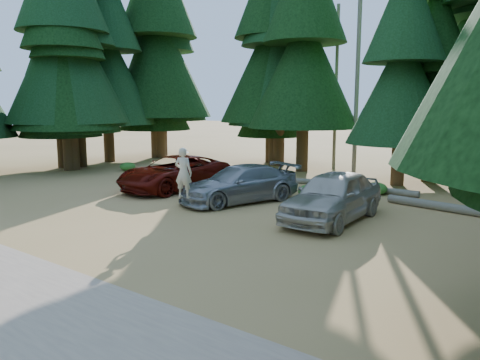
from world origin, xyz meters
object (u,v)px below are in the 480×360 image
at_px(frisbee_player, 183,172).
at_px(log_right, 454,208).
at_px(red_pickup, 175,173).
at_px(silver_minivan_right, 333,196).
at_px(log_left, 310,182).
at_px(log_mid, 379,190).
at_px(silver_minivan_center, 239,184).

bearing_deg(frisbee_player, log_right, -158.31).
relative_size(red_pickup, log_right, 1.10).
distance_m(silver_minivan_right, frisbee_player, 5.52).
distance_m(log_left, log_right, 7.81).
bearing_deg(log_mid, frisbee_player, -116.38).
relative_size(silver_minivan_center, log_mid, 1.43).
bearing_deg(frisbee_player, log_left, -109.81).
bearing_deg(silver_minivan_center, frisbee_player, -80.16).
distance_m(silver_minivan_center, frisbee_player, 2.97).
bearing_deg(log_mid, silver_minivan_right, -82.68).
distance_m(silver_minivan_center, log_left, 5.69).
distance_m(red_pickup, frisbee_player, 5.02).
distance_m(red_pickup, log_left, 6.87).
distance_m(frisbee_player, log_left, 8.63).
bearing_deg(red_pickup, silver_minivan_center, -3.05).
distance_m(silver_minivan_right, log_left, 7.61).
relative_size(frisbee_player, log_mid, 0.52).
distance_m(silver_minivan_right, log_right, 4.99).
height_order(red_pickup, silver_minivan_center, red_pickup).
height_order(red_pickup, frisbee_player, frisbee_player).
bearing_deg(silver_minivan_center, silver_minivan_right, 11.88).
xyz_separation_m(frisbee_player, log_right, (8.13, 6.07, -1.36)).
xyz_separation_m(red_pickup, frisbee_player, (3.73, -3.28, 0.72)).
height_order(silver_minivan_right, log_mid, silver_minivan_right).
relative_size(silver_minivan_center, log_left, 1.39).
relative_size(frisbee_player, log_right, 0.36).
bearing_deg(silver_minivan_right, log_right, 48.98).
height_order(silver_minivan_right, frisbee_player, frisbee_player).
bearing_deg(log_right, log_mid, 159.23).
bearing_deg(log_mid, silver_minivan_center, -124.33).
bearing_deg(log_left, red_pickup, -146.20).
distance_m(red_pickup, log_mid, 9.57).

